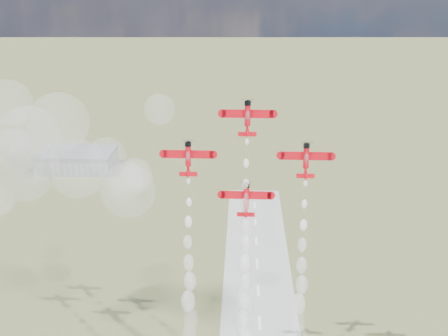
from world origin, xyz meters
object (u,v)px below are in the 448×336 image
plane_right (306,160)px  plane_slot (246,199)px  hangar (77,160)px  plane_lead (248,117)px  plane_left (188,158)px

plane_right → plane_slot: size_ratio=1.00×
hangar → plane_slot: size_ratio=3.77×
plane_right → hangar: bearing=125.6°
hangar → plane_right: 232.92m
hangar → plane_slot: plane_slot is taller
hangar → plane_lead: (113.54, -177.70, 83.14)m
hangar → plane_slot: (113.54, -182.02, 61.94)m
plane_lead → plane_left: plane_lead is taller
plane_right → plane_lead: bearing=172.0°
plane_right → plane_slot: 18.87m
hangar → plane_lead: 226.67m
plane_lead → hangar: bearing=122.6°
hangar → plane_left: size_ratio=3.77×
hangar → plane_lead: plane_lead is taller
plane_lead → plane_right: size_ratio=1.00×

